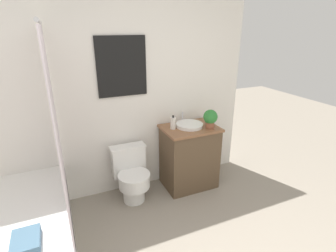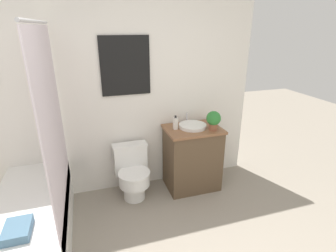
{
  "view_description": "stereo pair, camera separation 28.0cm",
  "coord_description": "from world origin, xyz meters",
  "px_view_note": "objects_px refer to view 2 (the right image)",
  "views": [
    {
      "loc": [
        -0.55,
        -0.88,
        1.94
      ],
      "look_at": [
        0.5,
        1.51,
        0.94
      ],
      "focal_mm": 28.0,
      "sensor_mm": 36.0,
      "label": 1
    },
    {
      "loc": [
        -0.29,
        -0.98,
        1.94
      ],
      "look_at": [
        0.5,
        1.51,
        0.94
      ],
      "focal_mm": 28.0,
      "sensor_mm": 36.0,
      "label": 2
    }
  ],
  "objects_px": {
    "toilet": "(133,173)",
    "sink": "(192,126)",
    "potted_plant": "(214,119)",
    "soap_bottle": "(176,123)"
  },
  "relations": [
    {
      "from": "sink",
      "to": "toilet",
      "type": "bearing_deg",
      "value": -179.2
    },
    {
      "from": "sink",
      "to": "soap_bottle",
      "type": "xyz_separation_m",
      "value": [
        -0.21,
        0.01,
        0.05
      ]
    },
    {
      "from": "soap_bottle",
      "to": "potted_plant",
      "type": "bearing_deg",
      "value": -20.6
    },
    {
      "from": "toilet",
      "to": "potted_plant",
      "type": "bearing_deg",
      "value": -7.92
    },
    {
      "from": "sink",
      "to": "soap_bottle",
      "type": "height_order",
      "value": "soap_bottle"
    },
    {
      "from": "toilet",
      "to": "potted_plant",
      "type": "xyz_separation_m",
      "value": [
        0.95,
        -0.13,
        0.62
      ]
    },
    {
      "from": "toilet",
      "to": "sink",
      "type": "relative_size",
      "value": 1.74
    },
    {
      "from": "toilet",
      "to": "sink",
      "type": "xyz_separation_m",
      "value": [
        0.75,
        0.01,
        0.51
      ]
    },
    {
      "from": "toilet",
      "to": "soap_bottle",
      "type": "height_order",
      "value": "soap_bottle"
    },
    {
      "from": "soap_bottle",
      "to": "potted_plant",
      "type": "xyz_separation_m",
      "value": [
        0.41,
        -0.15,
        0.05
      ]
    }
  ]
}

